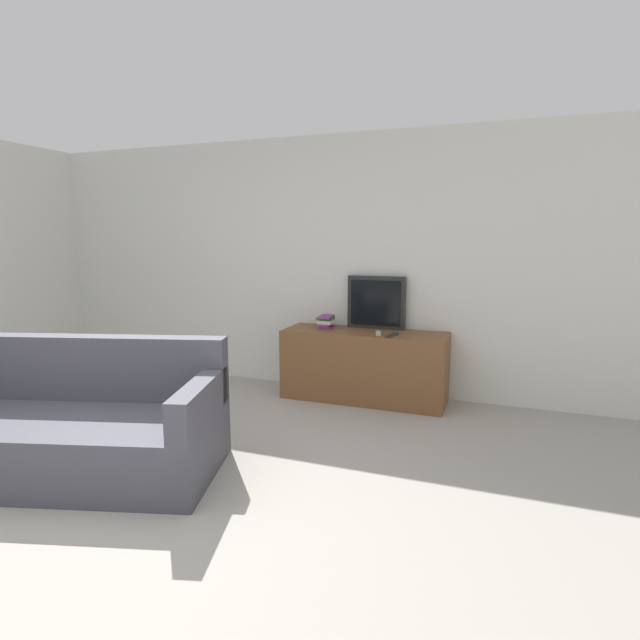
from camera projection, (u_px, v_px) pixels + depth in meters
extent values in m
plane|color=#9E998E|center=(83.00, 532.00, 2.71)|extent=(14.00, 14.00, 0.00)
cube|color=silver|center=(298.00, 264.00, 5.30)|extent=(9.00, 0.06, 2.60)
cube|color=brown|center=(364.00, 366.00, 4.89)|extent=(1.59, 0.52, 0.68)
cube|color=black|center=(376.00, 302.00, 4.97)|extent=(0.58, 0.08, 0.52)
cube|color=black|center=(375.00, 303.00, 4.93)|extent=(0.50, 0.01, 0.44)
cube|color=#474751|center=(53.00, 444.00, 3.36)|extent=(2.36, 1.47, 0.41)
cube|color=#474751|center=(79.00, 367.00, 3.66)|extent=(2.16, 0.76, 0.47)
cube|color=#474751|center=(202.00, 430.00, 3.26)|extent=(0.38, 0.91, 0.66)
cube|color=#7A3884|center=(326.00, 327.00, 5.02)|extent=(0.13, 0.15, 0.02)
cube|color=#7A3884|center=(326.00, 325.00, 5.01)|extent=(0.10, 0.15, 0.03)
cube|color=silver|center=(326.00, 322.00, 5.00)|extent=(0.15, 0.15, 0.03)
cube|color=#2D753D|center=(325.00, 318.00, 5.01)|extent=(0.16, 0.16, 0.03)
cube|color=#7A3884|center=(326.00, 316.00, 4.98)|extent=(0.14, 0.22, 0.02)
cube|color=#B7B7B7|center=(378.00, 333.00, 4.68)|extent=(0.08, 0.15, 0.02)
cube|color=#2D2D2D|center=(392.00, 335.00, 4.59)|extent=(0.09, 0.20, 0.02)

